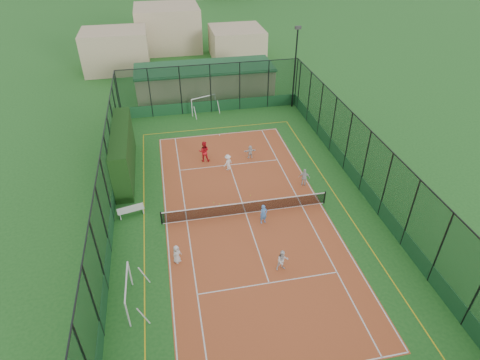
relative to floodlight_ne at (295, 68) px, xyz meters
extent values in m
plane|color=#1F5B1F|center=(-8.60, -16.60, -4.12)|extent=(300.00, 300.00, 0.00)
cube|color=#AE5226|center=(-8.60, -16.60, -4.12)|extent=(11.17, 23.97, 0.01)
cube|color=black|center=(-16.90, -9.56, -2.26)|extent=(1.28, 8.53, 3.73)
imported|color=silver|center=(-13.60, -20.28, -3.49)|extent=(0.72, 0.71, 1.25)
imported|color=#4F8DDF|center=(-7.64, -17.80, -3.39)|extent=(0.60, 0.46, 1.45)
imported|color=white|center=(-7.59, -22.11, -3.40)|extent=(0.72, 0.58, 1.43)
imported|color=white|center=(-8.85, -10.85, -3.42)|extent=(1.02, 0.96, 1.38)
imported|color=silver|center=(-3.53, -14.18, -3.39)|extent=(0.92, 0.64, 1.44)
imported|color=silver|center=(-6.67, -9.40, -3.54)|extent=(1.09, 0.39, 1.16)
imported|color=red|center=(-10.55, -9.11, -3.21)|extent=(0.98, 0.82, 1.81)
sphere|color=#CCE033|center=(-10.61, -15.01, -4.08)|extent=(0.07, 0.07, 0.07)
sphere|color=#CCE033|center=(-10.23, -15.26, -4.08)|extent=(0.07, 0.07, 0.07)
sphere|color=#CCE033|center=(-7.89, -15.51, -4.08)|extent=(0.07, 0.07, 0.07)
sphere|color=#CCE033|center=(-7.43, -15.98, -4.08)|extent=(0.07, 0.07, 0.07)
sphere|color=#CCE033|center=(-7.84, -14.69, -4.08)|extent=(0.07, 0.07, 0.07)
sphere|color=#CCE033|center=(-5.36, -15.62, -4.08)|extent=(0.07, 0.07, 0.07)
camera|label=1|loc=(-13.29, -37.82, 13.73)|focal=30.00mm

